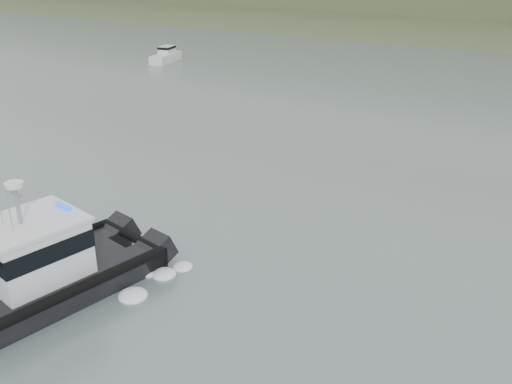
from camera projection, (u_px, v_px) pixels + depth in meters
ground at (212, 309)px, 23.37m from camera, size 400.00×400.00×0.00m
patrol_boat at (29, 272)px, 23.38m from camera, size 6.39×12.04×5.55m
motorboat at (166, 56)px, 73.55m from camera, size 2.89×5.82×3.06m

